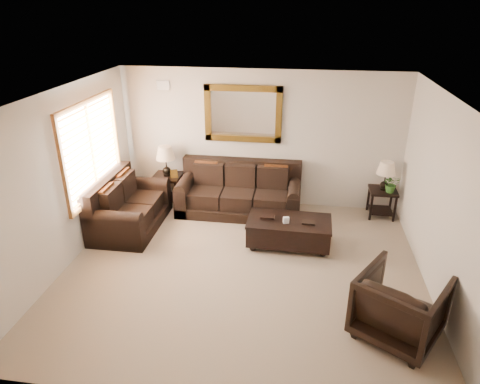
% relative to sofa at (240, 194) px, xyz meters
% --- Properties ---
extents(room, '(5.51, 5.01, 2.71)m').
position_rel_sofa_xyz_m(room, '(0.34, -2.03, 1.00)').
color(room, '#84715B').
rests_on(room, ground).
extents(window, '(0.07, 1.96, 1.66)m').
position_rel_sofa_xyz_m(window, '(-2.36, -1.13, 1.20)').
color(window, white).
rests_on(window, room).
extents(mirror, '(1.50, 0.06, 1.10)m').
position_rel_sofa_xyz_m(mirror, '(-0.00, 0.43, 1.50)').
color(mirror, '#46300E').
rests_on(mirror, room).
extents(air_vent, '(0.25, 0.02, 0.18)m').
position_rel_sofa_xyz_m(air_vent, '(-1.56, 0.45, 2.00)').
color(air_vent, '#999999').
rests_on(air_vent, room).
extents(sofa, '(2.37, 1.02, 0.97)m').
position_rel_sofa_xyz_m(sofa, '(0.00, 0.00, 0.00)').
color(sofa, black).
rests_on(sofa, room).
extents(loveseat, '(1.02, 1.72, 0.97)m').
position_rel_sofa_xyz_m(loveseat, '(-1.94, -0.96, 0.00)').
color(loveseat, black).
rests_on(loveseat, room).
extents(end_table_left, '(0.55, 0.55, 1.21)m').
position_rel_sofa_xyz_m(end_table_left, '(-1.51, 0.15, 0.44)').
color(end_table_left, black).
rests_on(end_table_left, room).
extents(end_table_right, '(0.51, 0.51, 1.12)m').
position_rel_sofa_xyz_m(end_table_right, '(2.74, 0.17, 0.38)').
color(end_table_right, black).
rests_on(end_table_right, room).
extents(coffee_table, '(1.42, 0.79, 0.59)m').
position_rel_sofa_xyz_m(coffee_table, '(1.02, -1.18, -0.06)').
color(coffee_table, black).
rests_on(coffee_table, room).
extents(armchair, '(1.26, 1.24, 0.96)m').
position_rel_sofa_xyz_m(armchair, '(2.45, -3.16, 0.13)').
color(armchair, black).
rests_on(armchair, floor).
extents(potted_plant, '(0.34, 0.37, 0.26)m').
position_rel_sofa_xyz_m(potted_plant, '(2.85, 0.08, 0.33)').
color(potted_plant, '#2E5C1F').
rests_on(potted_plant, end_table_right).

